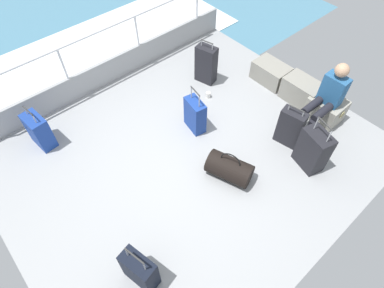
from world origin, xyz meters
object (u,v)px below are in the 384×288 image
at_px(suitcase_5, 206,64).
at_px(suitcase_1, 140,270).
at_px(suitcase_0, 195,115).
at_px(duffel_bag, 229,168).
at_px(suitcase_3, 290,127).
at_px(suitcase_2, 313,150).
at_px(cargo_crate_1, 302,91).
at_px(passenger_seated, 327,97).
at_px(cargo_crate_0, 271,73).
at_px(paper_cup, 208,95).
at_px(cargo_crate_2, 326,109).
at_px(suitcase_4, 39,131).

bearing_deg(suitcase_5, suitcase_1, -54.53).
bearing_deg(suitcase_0, duffel_bag, -14.24).
bearing_deg(suitcase_3, suitcase_2, -12.36).
height_order(cargo_crate_1, suitcase_3, suitcase_3).
distance_m(passenger_seated, duffel_bag, 1.83).
relative_size(cargo_crate_0, paper_cup, 6.54).
relative_size(cargo_crate_2, duffel_bag, 0.79).
distance_m(passenger_seated, suitcase_5, 2.04).
xyz_separation_m(cargo_crate_2, suitcase_2, (0.39, -0.95, 0.13)).
xyz_separation_m(suitcase_4, suitcase_5, (0.55, 2.83, 0.07)).
relative_size(suitcase_0, duffel_bag, 1.11).
xyz_separation_m(suitcase_1, suitcase_5, (-2.05, 2.88, 0.08)).
distance_m(suitcase_2, suitcase_4, 3.93).
bearing_deg(suitcase_3, cargo_crate_1, 115.30).
xyz_separation_m(cargo_crate_1, paper_cup, (-1.08, -1.11, -0.15)).
bearing_deg(paper_cup, cargo_crate_1, 45.84).
relative_size(cargo_crate_0, suitcase_3, 0.92).
relative_size(suitcase_0, suitcase_5, 0.96).
height_order(cargo_crate_2, paper_cup, cargo_crate_2).
relative_size(cargo_crate_2, suitcase_2, 0.64).
bearing_deg(cargo_crate_0, cargo_crate_1, -1.26).
xyz_separation_m(cargo_crate_1, cargo_crate_2, (0.50, -0.04, -0.01)).
relative_size(cargo_crate_1, suitcase_3, 0.93).
bearing_deg(suitcase_2, duffel_bag, -121.12).
xyz_separation_m(suitcase_0, duffel_bag, (0.99, -0.25, -0.10)).
xyz_separation_m(cargo_crate_0, cargo_crate_1, (0.67, -0.01, 0.03)).
bearing_deg(cargo_crate_1, duffel_bag, -81.94).
xyz_separation_m(suitcase_1, suitcase_4, (-2.60, 0.05, 0.00)).
bearing_deg(suitcase_5, duffel_bag, -33.85).
relative_size(passenger_seated, paper_cup, 10.83).
xyz_separation_m(cargo_crate_0, duffel_bag, (0.95, -2.01, 0.00)).
bearing_deg(paper_cup, suitcase_2, 3.60).
height_order(suitcase_1, suitcase_4, suitcase_1).
xyz_separation_m(cargo_crate_1, suitcase_0, (-0.71, -1.74, 0.07)).
distance_m(suitcase_0, suitcase_3, 1.42).
relative_size(suitcase_1, suitcase_5, 0.89).
distance_m(cargo_crate_0, cargo_crate_2, 1.17).
height_order(cargo_crate_1, suitcase_1, suitcase_1).
distance_m(suitcase_5, duffel_bag, 2.08).
bearing_deg(paper_cup, cargo_crate_2, 34.15).
relative_size(suitcase_2, suitcase_3, 1.22).
xyz_separation_m(suitcase_0, suitcase_2, (1.60, 0.75, 0.05)).
relative_size(suitcase_4, suitcase_5, 0.87).
xyz_separation_m(cargo_crate_0, suitcase_1, (1.28, -3.73, 0.10)).
bearing_deg(suitcase_5, suitcase_2, -3.66).
bearing_deg(suitcase_3, passenger_seated, 82.95).
height_order(cargo_crate_0, suitcase_5, suitcase_5).
relative_size(cargo_crate_0, suitcase_2, 0.76).
bearing_deg(suitcase_1, cargo_crate_0, 108.96).
relative_size(passenger_seated, duffel_bag, 1.56).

